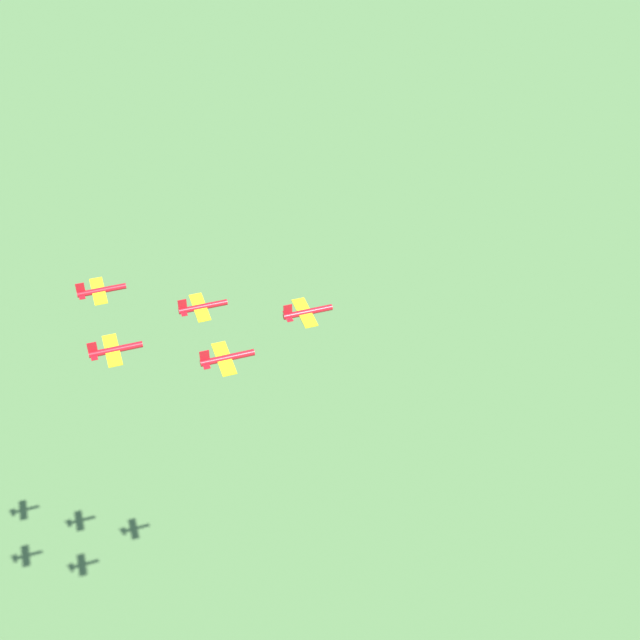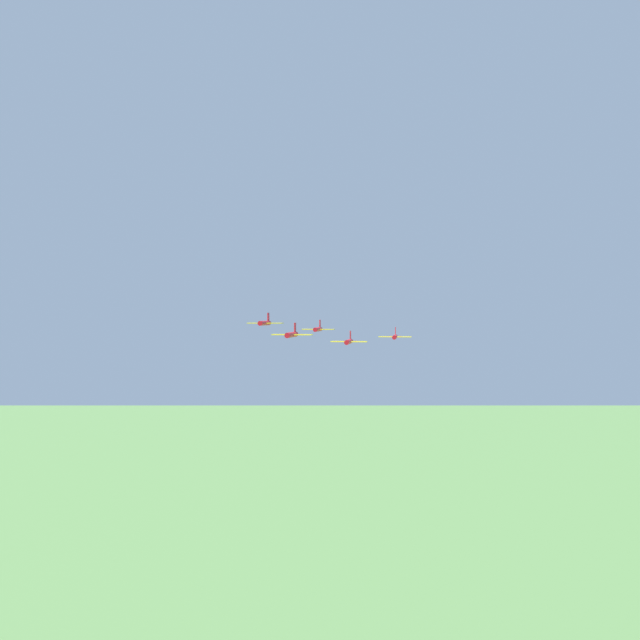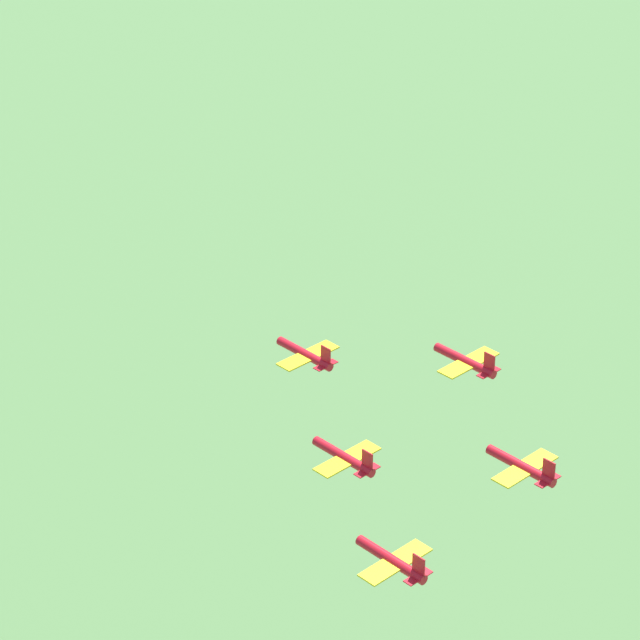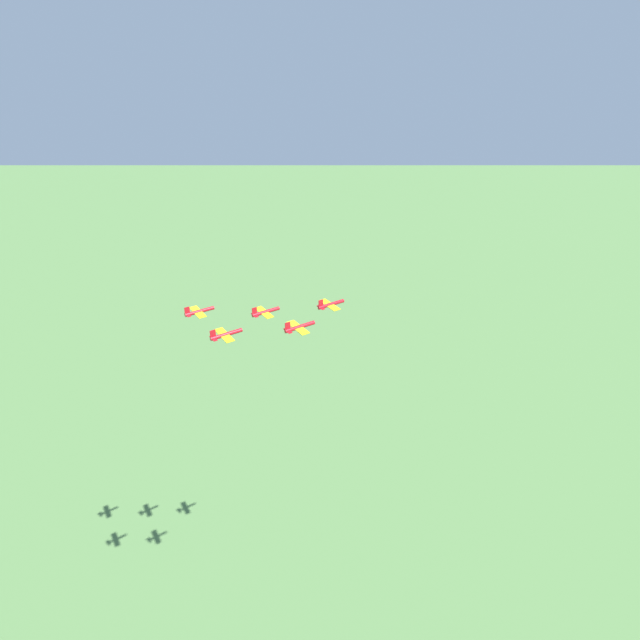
% 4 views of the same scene
% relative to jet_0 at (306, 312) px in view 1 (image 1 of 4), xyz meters
% --- Properties ---
extents(jet_0, '(8.60, 8.45, 3.10)m').
position_rel_jet_0_xyz_m(jet_0, '(0.00, 0.00, 0.00)').
color(jet_0, red).
extents(jet_1, '(8.60, 8.45, 3.10)m').
position_rel_jet_0_xyz_m(jet_1, '(-20.11, -1.67, -2.12)').
color(jet_1, red).
extents(jet_2, '(8.60, 8.45, 3.10)m').
position_rel_jet_0_xyz_m(jet_2, '(-8.31, -18.39, 2.26)').
color(jet_2, red).
extents(jet_3, '(8.60, 8.45, 3.10)m').
position_rel_jet_0_xyz_m(jet_3, '(-40.22, -3.35, -1.48)').
color(jet_3, red).
extents(jet_4, '(8.60, 8.45, 3.10)m').
position_rel_jet_0_xyz_m(jet_4, '(-28.42, -20.06, 0.42)').
color(jet_4, red).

